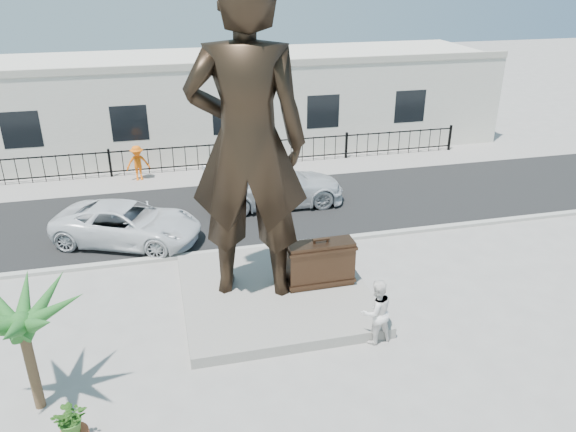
# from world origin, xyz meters

# --- Properties ---
(ground) EXTENTS (100.00, 100.00, 0.00)m
(ground) POSITION_xyz_m (0.00, 0.00, 0.00)
(ground) COLOR #9E9991
(ground) RESTS_ON ground
(street) EXTENTS (40.00, 7.00, 0.01)m
(street) POSITION_xyz_m (0.00, 8.00, 0.01)
(street) COLOR black
(street) RESTS_ON ground
(curb) EXTENTS (40.00, 0.25, 0.12)m
(curb) POSITION_xyz_m (0.00, 4.50, 0.06)
(curb) COLOR #A5A399
(curb) RESTS_ON ground
(far_sidewalk) EXTENTS (40.00, 2.50, 0.02)m
(far_sidewalk) POSITION_xyz_m (0.00, 12.00, 0.01)
(far_sidewalk) COLOR #9E9991
(far_sidewalk) RESTS_ON ground
(plinth) EXTENTS (5.20, 5.20, 0.30)m
(plinth) POSITION_xyz_m (-0.50, 1.50, 0.15)
(plinth) COLOR gray
(plinth) RESTS_ON ground
(fence) EXTENTS (22.00, 0.10, 1.20)m
(fence) POSITION_xyz_m (0.00, 12.80, 0.60)
(fence) COLOR black
(fence) RESTS_ON ground
(building) EXTENTS (28.00, 7.00, 4.40)m
(building) POSITION_xyz_m (0.00, 17.00, 2.20)
(building) COLOR silver
(building) RESTS_ON ground
(statue) EXTENTS (3.51, 2.73, 8.52)m
(statue) POSITION_xyz_m (-1.14, 1.73, 4.56)
(statue) COLOR black
(statue) RESTS_ON plinth
(suitcase) EXTENTS (1.90, 0.62, 1.34)m
(suitcase) POSITION_xyz_m (0.82, 1.45, 0.97)
(suitcase) COLOR #352216
(suitcase) RESTS_ON plinth
(tourist) EXTENTS (0.95, 0.79, 1.74)m
(tourist) POSITION_xyz_m (1.53, -1.04, 0.87)
(tourist) COLOR white
(tourist) RESTS_ON ground
(car_white) EXTENTS (5.44, 4.03, 1.37)m
(car_white) POSITION_xyz_m (-4.62, 6.07, 0.70)
(car_white) COLOR silver
(car_white) RESTS_ON street
(car_silver) EXTENTS (5.45, 2.25, 1.58)m
(car_silver) POSITION_xyz_m (0.93, 8.11, 0.80)
(car_silver) COLOR silver
(car_silver) RESTS_ON street
(worker) EXTENTS (1.05, 0.67, 1.55)m
(worker) POSITION_xyz_m (-4.29, 12.10, 0.80)
(worker) COLOR orange
(worker) RESTS_ON far_sidewalk
(palm_tree) EXTENTS (1.80, 1.80, 3.20)m
(palm_tree) POSITION_xyz_m (-6.38, -1.52, 0.00)
(palm_tree) COLOR #205920
(palm_tree) RESTS_ON ground
(shrub) EXTENTS (0.73, 0.65, 0.76)m
(shrub) POSITION_xyz_m (-5.51, -2.89, 0.78)
(shrub) COLOR #397024
(shrub) RESTS_ON planter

